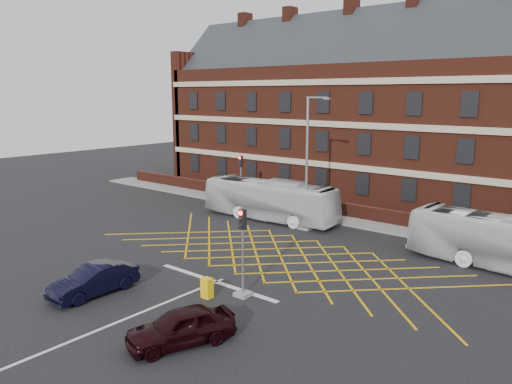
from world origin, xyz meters
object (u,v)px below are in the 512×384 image
Objects in this scene: bus_left at (270,200)px; car_navy at (94,280)px; traffic_light_far at (241,185)px; street_lamp at (307,184)px; car_maroon at (181,327)px; utility_cabinet at (207,288)px; direction_signs at (236,186)px; traffic_light_near at (243,261)px.

car_navy is at bearing -174.34° from bus_left.
traffic_light_far is (-7.70, 19.48, 1.05)m from car_navy.
street_lamp is at bearing 85.48° from car_navy.
utility_cabinet is at bearing 144.85° from car_maroon.
bus_left is 19.92m from car_maroon.
car_maroon is 24.88m from traffic_light_far.
bus_left is 5.05× the size of direction_signs.
traffic_light_far is at bearing 126.81° from utility_cabinet.
car_navy is 16.67m from street_lamp.
bus_left is at bearing 140.75° from car_maroon.
car_maroon is 0.99× the size of traffic_light_far.
traffic_light_near is 1.94× the size of direction_signs.
traffic_light_near is (5.69, 4.41, 1.05)m from car_navy.
traffic_light_far is at bearing 161.12° from street_lamp.
bus_left is at bearing 98.17° from car_navy.
traffic_light_far reaches higher than car_maroon.
traffic_light_far reaches higher than utility_cabinet.
car_maroon is 4.36× the size of utility_cabinet.
traffic_light_near is at bearing -47.15° from direction_signs.
bus_left is 11.44× the size of utility_cabinet.
car_maroon is 4.51m from utility_cabinet.
car_navy is 1.97× the size of direction_signs.
utility_cabinet is (12.20, -16.30, -1.28)m from traffic_light_far.
utility_cabinet is (3.28, -13.25, -2.76)m from street_lamp.
traffic_light_near is at bearing -149.52° from bus_left.
car_maroon is 1.92× the size of direction_signs.
street_lamp is at bearing -20.30° from direction_signs.
street_lamp reaches higher than utility_cabinet.
car_navy reaches higher than utility_cabinet.
bus_left is at bearing -27.02° from direction_signs.
street_lamp is 11.02m from direction_signs.
car_navy is 22.11m from direction_signs.
traffic_light_near is 21.55m from direction_signs.
car_maroon is at bearing -57.66° from utility_cabinet.
street_lamp is (3.73, -0.48, 1.69)m from bus_left.
traffic_light_far is at bearing -29.57° from direction_signs.
bus_left is at bearing 117.05° from utility_cabinet.
traffic_light_near reaches higher than bus_left.
bus_left is 5.80m from traffic_light_far.
traffic_light_far is 1.50m from direction_signs.
car_maroon is (9.42, -17.53, -0.83)m from bus_left.
utility_cabinet is (4.50, 3.18, -0.23)m from car_navy.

